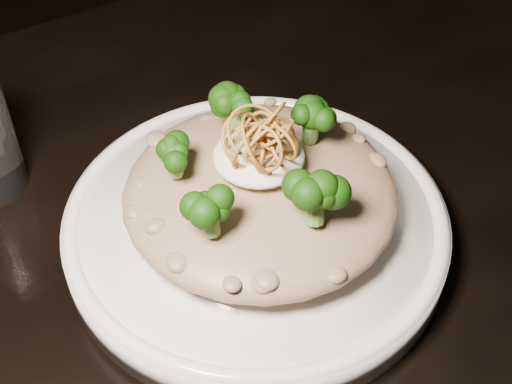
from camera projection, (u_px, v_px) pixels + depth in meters
The scene contains 6 objects.
table at pixel (201, 326), 0.61m from camera, with size 1.10×0.80×0.75m.
plate at pixel (256, 227), 0.56m from camera, with size 0.30×0.30×0.03m, color white.
risotto at pixel (260, 192), 0.54m from camera, with size 0.21×0.21×0.05m, color brown.
broccoli at pixel (257, 150), 0.50m from camera, with size 0.14×0.14×0.05m, color black, non-canonical shape.
cheese at pixel (259, 156), 0.52m from camera, with size 0.07×0.07×0.02m, color white.
shallots at pixel (262, 135), 0.49m from camera, with size 0.05×0.05×0.03m, color #93501F, non-canonical shape.
Camera 1 is at (-0.14, -0.33, 1.18)m, focal length 50.00 mm.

